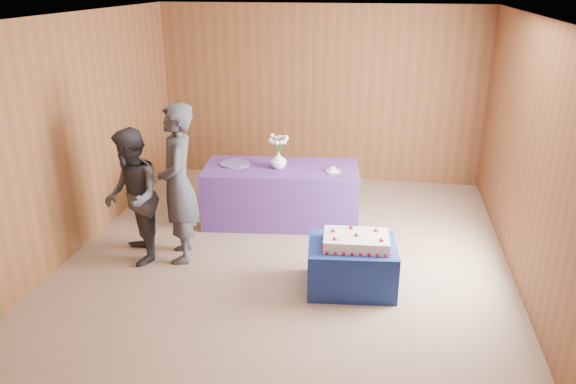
% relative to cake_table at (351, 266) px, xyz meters
% --- Properties ---
extents(ground, '(6.00, 6.00, 0.00)m').
position_rel_cake_table_xyz_m(ground, '(-0.77, 0.42, -0.25)').
color(ground, '#8A705F').
rests_on(ground, ground).
extents(room_shell, '(5.04, 6.04, 2.72)m').
position_rel_cake_table_xyz_m(room_shell, '(-0.77, 0.42, 1.55)').
color(room_shell, brown).
rests_on(room_shell, ground).
extents(cake_table, '(0.97, 0.80, 0.50)m').
position_rel_cake_table_xyz_m(cake_table, '(0.00, 0.00, 0.00)').
color(cake_table, navy).
rests_on(cake_table, ground).
extents(serving_table, '(2.08, 1.11, 0.75)m').
position_rel_cake_table_xyz_m(serving_table, '(-1.04, 1.58, 0.12)').
color(serving_table, '#562E7F').
rests_on(serving_table, ground).
extents(sheet_cake, '(0.72, 0.52, 0.16)m').
position_rel_cake_table_xyz_m(sheet_cake, '(0.04, -0.03, 0.31)').
color(sheet_cake, silver).
rests_on(sheet_cake, cake_table).
extents(vase, '(0.26, 0.26, 0.21)m').
position_rel_cake_table_xyz_m(vase, '(-1.07, 1.55, 0.61)').
color(vase, white).
rests_on(vase, serving_table).
extents(flower_spray, '(0.26, 0.26, 0.20)m').
position_rel_cake_table_xyz_m(flower_spray, '(-1.07, 1.55, 0.88)').
color(flower_spray, '#255E2A').
rests_on(flower_spray, vase).
extents(platter, '(0.51, 0.51, 0.02)m').
position_rel_cake_table_xyz_m(platter, '(-1.66, 1.59, 0.51)').
color(platter, '#5F4D9A').
rests_on(platter, serving_table).
extents(plate, '(0.18, 0.18, 0.01)m').
position_rel_cake_table_xyz_m(plate, '(-0.36, 1.53, 0.51)').
color(plate, silver).
rests_on(plate, serving_table).
extents(cake_slice, '(0.07, 0.06, 0.07)m').
position_rel_cake_table_xyz_m(cake_slice, '(-0.36, 1.53, 0.54)').
color(cake_slice, silver).
rests_on(cake_slice, plate).
extents(knife, '(0.26, 0.08, 0.00)m').
position_rel_cake_table_xyz_m(knife, '(-0.31, 1.36, 0.50)').
color(knife, silver).
rests_on(knife, serving_table).
extents(guest_left, '(0.62, 0.77, 1.82)m').
position_rel_cake_table_xyz_m(guest_left, '(-1.98, 0.34, 0.66)').
color(guest_left, '#32333C').
rests_on(guest_left, ground).
extents(guest_right, '(0.89, 0.95, 1.55)m').
position_rel_cake_table_xyz_m(guest_right, '(-2.47, 0.20, 0.52)').
color(guest_right, '#30323A').
rests_on(guest_right, ground).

